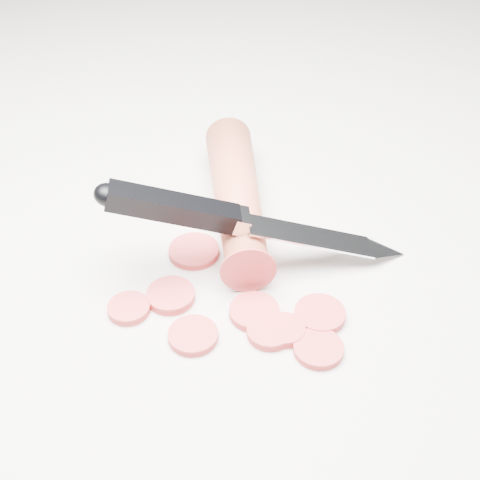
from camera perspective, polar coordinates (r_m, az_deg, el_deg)
name	(u,v)px	position (r m, az deg, el deg)	size (l,w,h in m)	color
ground	(191,260)	(0.54, -4.23, -1.68)	(2.40, 2.40, 0.00)	beige
carrot	(237,196)	(0.57, -0.26, 3.80)	(0.04, 0.04, 0.19)	#C95135
carrot_slice_0	(129,308)	(0.51, -9.47, -5.78)	(0.03, 0.03, 0.01)	#C43334
carrot_slice_1	(285,330)	(0.49, 3.82, -7.69)	(0.03, 0.03, 0.01)	#C43334
carrot_slice_2	(171,296)	(0.51, -5.93, -4.74)	(0.04, 0.04, 0.01)	#C43334
carrot_slice_3	(318,349)	(0.48, 6.71, -9.19)	(0.04, 0.04, 0.01)	#C43334
carrot_slice_4	(270,332)	(0.48, 2.54, -7.83)	(0.03, 0.03, 0.01)	#C43334
carrot_slice_5	(194,251)	(0.55, -3.96, -0.96)	(0.04, 0.04, 0.01)	#C43334
carrot_slice_6	(320,314)	(0.50, 6.83, -6.31)	(0.04, 0.04, 0.01)	#C43334
carrot_slice_7	(254,312)	(0.50, 1.23, -6.14)	(0.04, 0.04, 0.01)	#C43334
carrot_slice_8	(193,335)	(0.48, -4.02, -8.13)	(0.04, 0.04, 0.01)	#C43334
kitchen_knife	(259,221)	(0.51, 1.59, 1.67)	(0.24, 0.11, 0.09)	silver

